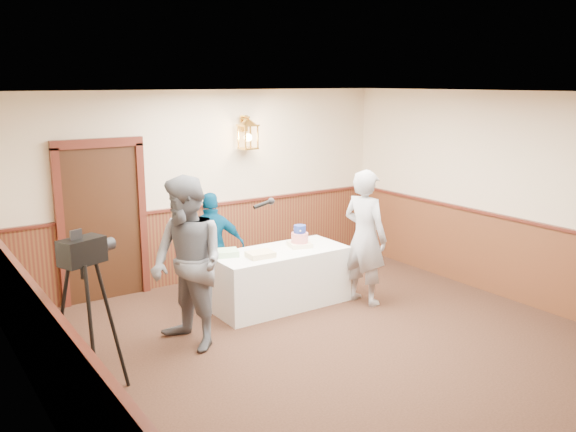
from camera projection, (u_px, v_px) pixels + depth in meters
name	position (u px, v px, depth m)	size (l,w,h in m)	color
ground	(359.00, 362.00, 6.46)	(7.00, 7.00, 0.00)	black
room_shell	(331.00, 215.00, 6.47)	(6.02, 7.02, 2.81)	beige
display_table	(280.00, 278.00, 8.05)	(1.80, 0.80, 0.75)	white
tiered_cake	(300.00, 238.00, 8.14)	(0.35, 0.35, 0.29)	#FFEDC1
sheet_cake_yellow	(260.00, 254.00, 7.66)	(0.33, 0.25, 0.07)	#E8CD8A
sheet_cake_green	(225.00, 253.00, 7.72)	(0.32, 0.26, 0.08)	#9AD395
interviewer	(188.00, 264.00, 6.65)	(1.62, 1.06, 1.93)	slate
baker	(365.00, 237.00, 8.03)	(0.66, 0.43, 1.81)	#9A9A9F
assistant_p	(212.00, 247.00, 8.19)	(0.87, 0.36, 1.48)	navy
tv_camera_rig	(88.00, 332.00, 5.48)	(0.62, 0.58, 1.58)	black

